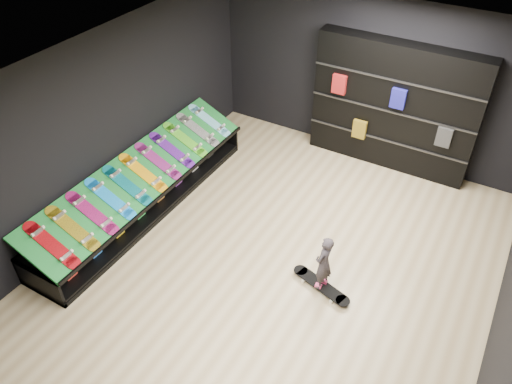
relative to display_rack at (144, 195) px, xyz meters
The scene contains 20 objects.
floor 2.56m from the display_rack, ahead, with size 6.00×7.00×0.01m, color tan.
ceiling 3.75m from the display_rack, ahead, with size 6.00×7.00×0.01m, color white.
wall_back 4.51m from the display_rack, 53.92° to the left, with size 6.00×0.02×3.00m, color black.
wall_left 1.33m from the display_rack, behind, with size 0.02×7.00×3.00m, color black.
display_rack is the anchor object (origin of this frame).
turf_ramp 0.46m from the display_rack, ahead, with size 1.00×4.50×0.04m, color #0F6121.
back_shelving 4.62m from the display_rack, 47.25° to the left, with size 2.94×0.34×2.35m, color black.
floor_skateboard 3.34m from the display_rack, ahead, with size 0.98×0.22×0.09m, color black, non-canonical shape.
child 3.34m from the display_rack, ahead, with size 0.20×0.14×0.54m, color black.
display_board_0 1.96m from the display_rack, 88.11° to the right, with size 0.98×0.22×0.09m, color red, non-canonical shape.
display_board_1 1.60m from the display_rack, 87.64° to the right, with size 0.98×0.22×0.09m, color yellow, non-canonical shape.
display_board_2 1.24m from the display_rack, 86.85° to the right, with size 0.98×0.22×0.09m, color #E5198C, non-canonical shape.
display_board_3 0.91m from the display_rack, 85.29° to the right, with size 0.98×0.22×0.09m, color blue, non-canonical shape.
display_board_4 0.62m from the display_rack, 80.63° to the right, with size 0.98×0.22×0.09m, color #0C8C99, non-canonical shape.
display_board_5 0.49m from the display_rack, ahead, with size 0.98×0.22×0.09m, color yellow, non-canonical shape.
display_board_6 0.62m from the display_rack, 80.63° to the left, with size 0.98×0.22×0.09m, color #2626BF, non-canonical shape.
display_board_7 0.91m from the display_rack, 85.29° to the left, with size 0.98×0.22×0.09m, color purple, non-canonical shape.
display_board_8 1.24m from the display_rack, 86.85° to the left, with size 0.98×0.22×0.09m, color green, non-canonical shape.
display_board_9 1.60m from the display_rack, 87.64° to the left, with size 0.98×0.22×0.09m, color black, non-canonical shape.
display_board_10 1.96m from the display_rack, 88.11° to the left, with size 0.98×0.22×0.09m, color #0CB2E5, non-canonical shape.
Camera 1 is at (2.33, -4.69, 5.52)m, focal length 35.00 mm.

